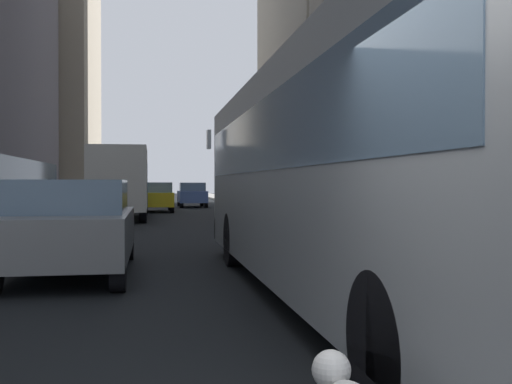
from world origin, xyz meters
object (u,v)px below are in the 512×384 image
transit_bus (352,167)px  car_black_suv (155,193)px  car_grey_wagon (72,227)px  box_truck (120,181)px  car_red_coupe (245,199)px  car_yellow_taxi (156,197)px  car_white_van (273,204)px  car_blue_hatchback (192,195)px

transit_bus → car_black_suv: bearing=93.4°
transit_bus → car_grey_wagon: bearing=143.9°
transit_bus → box_truck: 19.86m
car_grey_wagon → box_truck: bearing=90.0°
car_black_suv → car_red_coupe: 20.65m
car_grey_wagon → car_red_coupe: same height
car_yellow_taxi → car_grey_wagon: same height
car_yellow_taxi → box_truck: size_ratio=0.55×
car_white_van → car_black_suv: 27.27m
transit_bus → car_red_coupe: size_ratio=2.75×
car_white_van → car_blue_hatchback: (-1.60, 19.49, -0.00)m
car_black_suv → box_truck: size_ratio=0.62×
car_white_van → car_yellow_taxi: bearing=107.2°
car_grey_wagon → car_red_coupe: size_ratio=1.10×
car_blue_hatchback → car_black_suv: (-2.40, 7.49, 0.00)m
car_grey_wagon → car_red_coupe: 18.16m
car_white_van → car_black_suv: (-4.00, 26.98, 0.00)m
transit_bus → car_white_van: transit_bus is taller
transit_bus → car_yellow_taxi: (-2.40, 26.39, -0.96)m
transit_bus → box_truck: bearing=101.6°
car_grey_wagon → car_black_suv: bearing=87.6°
transit_bus → car_black_suv: (-2.40, 40.45, -0.95)m
car_yellow_taxi → car_blue_hatchback: same height
box_truck → car_grey_wagon: bearing=-90.0°
transit_bus → car_white_van: (1.60, 13.47, -0.95)m
car_yellow_taxi → box_truck: box_truck is taller
car_white_van → car_blue_hatchback: size_ratio=1.05×
car_yellow_taxi → car_blue_hatchback: 7.00m
car_red_coupe → car_blue_hatchback: bearing=97.1°
box_truck → car_white_van: bearing=-46.9°
car_red_coupe → transit_bus: bearing=-94.5°
transit_bus → car_black_suv: transit_bus is taller
car_red_coupe → box_truck: size_ratio=0.56×
car_white_van → car_red_coupe: 6.72m
transit_bus → car_black_suv: 40.53m
car_blue_hatchback → car_red_coupe: size_ratio=1.02×
car_blue_hatchback → car_black_suv: 7.86m
box_truck → car_red_coupe: bearing=7.5°
transit_bus → car_black_suv: size_ratio=2.48×
car_yellow_taxi → car_red_coupe: same height
transit_bus → car_grey_wagon: size_ratio=2.50×
car_white_van → car_red_coupe: (0.00, 6.72, -0.00)m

